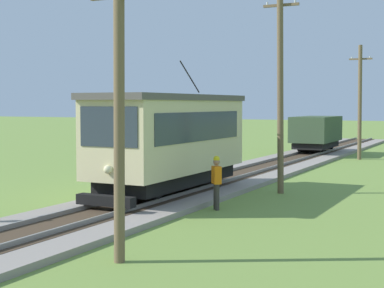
{
  "coord_description": "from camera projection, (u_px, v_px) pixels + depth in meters",
  "views": [
    {
      "loc": [
        10.49,
        2.26,
        3.47
      ],
      "look_at": [
        0.63,
        22.1,
        1.98
      ],
      "focal_mm": 55.86,
      "sensor_mm": 36.0,
      "label": 1
    }
  ],
  "objects": [
    {
      "name": "freight_car",
      "position": [
        316.0,
        132.0,
        40.69
      ],
      "size": [
        2.4,
        5.2,
        2.31
      ],
      "color": "#384C33",
      "rests_on": "rail_right"
    },
    {
      "name": "second_worker",
      "position": [
        216.0,
        180.0,
        19.53
      ],
      "size": [
        0.43,
        0.44,
        1.78
      ],
      "rotation": [
        0.0,
        0.0,
        -2.42
      ],
      "color": "#38332D",
      "rests_on": "ground"
    },
    {
      "name": "utility_pole_near_tram",
      "position": [
        119.0,
        108.0,
        12.91
      ],
      "size": [
        1.4,
        0.31,
        6.57
      ],
      "color": "brown",
      "rests_on": "ground"
    },
    {
      "name": "utility_pole_far",
      "position": [
        360.0,
        101.0,
        36.99
      ],
      "size": [
        1.4,
        0.53,
        7.11
      ],
      "color": "brown",
      "rests_on": "ground"
    },
    {
      "name": "utility_pole_mid",
      "position": [
        280.0,
        85.0,
        22.81
      ],
      "size": [
        1.4,
        0.58,
        8.2
      ],
      "color": "brown",
      "rests_on": "ground"
    },
    {
      "name": "red_tram",
      "position": [
        170.0,
        139.0,
        22.0
      ],
      "size": [
        2.6,
        8.54,
        4.79
      ],
      "color": "beige",
      "rests_on": "rail_right"
    }
  ]
}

